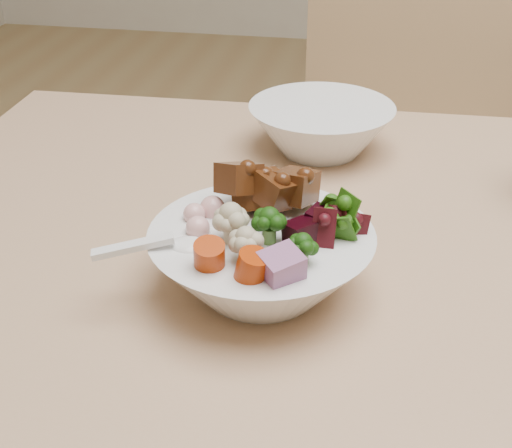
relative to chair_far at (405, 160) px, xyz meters
name	(u,v)px	position (x,y,z in m)	size (l,w,h in m)	color
chair_far	(405,160)	(0.00, 0.00, 0.00)	(0.45, 0.45, 0.89)	tan
food_bowl	(263,256)	(-0.14, -0.65, 0.20)	(0.19, 0.19, 0.10)	white
soup_spoon	(175,246)	(-0.20, -0.68, 0.22)	(0.09, 0.05, 0.02)	white
side_bowl	(321,129)	(-0.12, -0.36, 0.20)	(0.17, 0.17, 0.06)	white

